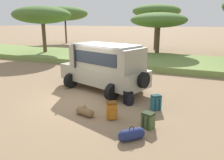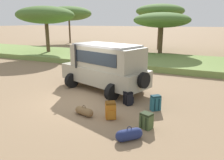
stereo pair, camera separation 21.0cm
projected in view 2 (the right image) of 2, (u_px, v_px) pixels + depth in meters
ground_plane at (82, 100)px, 10.23m from camera, size 320.00×320.00×0.00m
grass_bank at (146, 60)px, 19.36m from camera, size 120.00×7.00×0.44m
safari_vehicle at (105, 66)px, 11.44m from camera, size 5.45×3.63×2.44m
backpack_beside_front_wheel at (128, 98)px, 9.58m from camera, size 0.48×0.48×0.59m
backpack_cluster_center at (147, 121)px, 7.46m from camera, size 0.47×0.47×0.56m
backpack_near_rear_wheel at (155, 103)px, 8.97m from camera, size 0.48×0.47×0.64m
backpack_outermost at (111, 110)px, 8.19m from camera, size 0.49×0.51×0.65m
duffel_bag_low_black_case at (129, 135)px, 6.72m from camera, size 0.73×0.73×0.46m
duffel_bag_soft_canvas at (84, 111)px, 8.52m from camera, size 0.84×0.42×0.42m
acacia_tree_far_left at (69, 14)px, 36.11m from camera, size 7.59×7.36×5.99m
acacia_tree_left_mid at (46, 15)px, 22.30m from camera, size 5.77×5.93×5.08m
acacia_tree_centre_back at (160, 11)px, 27.47m from camera, size 6.00×6.52×5.69m
acacia_tree_right_mid at (162, 20)px, 21.64m from camera, size 5.61×5.72×4.44m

